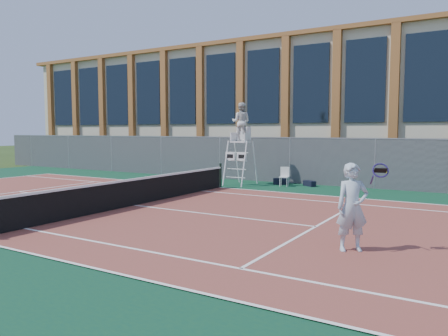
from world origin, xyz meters
The scene contains 12 objects.
ground centered at (0.00, 0.00, 0.00)m, with size 120.00×120.00×0.00m, color #233814.
apron centered at (0.00, 1.00, 0.01)m, with size 36.00×20.00×0.01m, color #0D3A29.
tennis_court centered at (0.00, 0.00, 0.02)m, with size 23.77×10.97×0.02m, color brown.
tennis_net centered at (0.00, 0.00, 0.54)m, with size 0.10×11.30×1.10m.
fence centered at (0.00, 8.80, 1.10)m, with size 40.00×0.06×2.20m, color #595E60, non-canonical shape.
hedge centered at (0.00, 10.00, 1.10)m, with size 40.00×1.40×2.20m, color black.
building centered at (0.00, 17.95, 4.15)m, with size 45.00×10.60×8.22m.
umpire_chair centered at (0.24, 7.05, 2.86)m, with size 1.09×1.68×3.92m.
plastic_chair centered at (2.24, 7.60, 0.53)m, with size 0.49×0.49×0.88m.
sports_bag_near centered at (1.87, 8.03, 0.16)m, with size 0.69×0.28×0.30m, color black.
sports_bag_far centered at (3.25, 8.14, 0.14)m, with size 0.63×0.27×0.25m, color black.
tennis_player centered at (7.82, -1.84, 0.97)m, with size 1.09×0.84×1.86m.
Camera 1 is at (10.18, -10.98, 2.56)m, focal length 35.00 mm.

